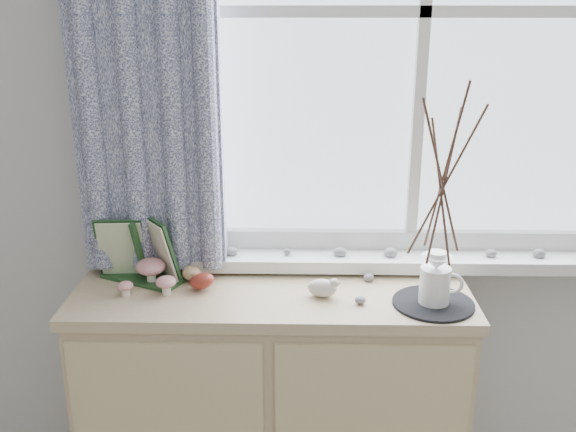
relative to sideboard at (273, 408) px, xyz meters
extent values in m
cube|color=silver|center=(0.15, 0.25, 0.87)|extent=(4.00, 0.04, 2.60)
cube|color=white|center=(0.45, 0.25, 1.22)|extent=(1.30, 0.01, 1.40)
cube|color=white|center=(0.45, 0.17, 0.45)|extent=(1.45, 0.16, 0.04)
cube|color=#0B123C|center=(-0.37, 0.12, 1.25)|extent=(0.44, 0.06, 1.61)
cube|color=#C9A88D|center=(0.00, 0.01, -0.02)|extent=(1.17, 0.43, 0.81)
cube|color=#C9A88D|center=(0.00, 0.01, 0.41)|extent=(1.20, 0.45, 0.03)
cylinder|color=white|center=(-0.37, 0.03, 0.45)|extent=(0.03, 0.03, 0.06)
ellipsoid|color=#A50509|center=(-0.37, 0.03, 0.48)|extent=(0.09, 0.09, 0.05)
cylinder|color=white|center=(-0.31, -0.04, 0.44)|extent=(0.03, 0.03, 0.04)
ellipsoid|color=#A50509|center=(-0.31, -0.04, 0.46)|extent=(0.06, 0.06, 0.03)
cylinder|color=white|center=(-0.43, -0.05, 0.44)|extent=(0.02, 0.02, 0.03)
ellipsoid|color=#A50509|center=(-0.43, -0.05, 0.46)|extent=(0.05, 0.05, 0.03)
ellipsoid|color=tan|center=(-0.25, 0.05, 0.45)|extent=(0.06, 0.05, 0.08)
ellipsoid|color=tan|center=(-0.29, 0.12, 0.45)|extent=(0.06, 0.05, 0.08)
ellipsoid|color=maroon|center=(-0.21, -0.01, 0.45)|extent=(0.06, 0.05, 0.08)
cylinder|color=black|center=(0.47, -0.09, 0.43)|extent=(0.23, 0.23, 0.01)
cylinder|color=white|center=(0.47, -0.09, 0.49)|extent=(0.10, 0.10, 0.11)
cone|color=white|center=(0.47, -0.09, 0.56)|extent=(0.09, 0.09, 0.04)
cylinder|color=white|center=(0.47, -0.09, 0.58)|extent=(0.05, 0.05, 0.02)
torus|color=white|center=(0.52, -0.09, 0.49)|extent=(0.07, 0.02, 0.07)
ellipsoid|color=gray|center=(0.26, -0.09, 0.44)|extent=(0.03, 0.03, 0.02)
ellipsoid|color=gray|center=(0.30, 0.07, 0.44)|extent=(0.03, 0.03, 0.02)
ellipsoid|color=gray|center=(0.48, -0.07, 0.44)|extent=(0.03, 0.03, 0.02)
ellipsoid|color=gray|center=(0.18, 0.11, 0.44)|extent=(0.03, 0.03, 0.02)
camera|label=1|loc=(0.09, -1.77, 1.26)|focal=40.00mm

